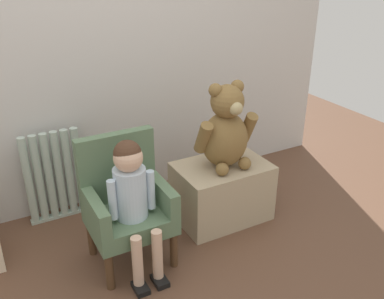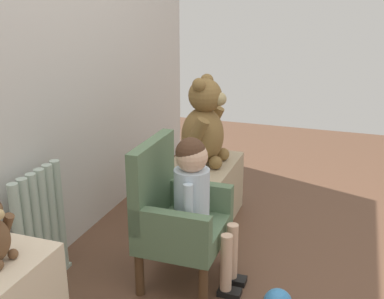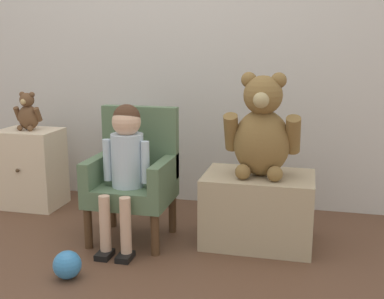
# 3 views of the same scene
# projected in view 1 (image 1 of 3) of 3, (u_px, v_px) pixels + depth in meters

# --- Properties ---
(back_wall) EXTENTS (3.80, 0.05, 2.40)m
(back_wall) POSITION_uv_depth(u_px,v_px,m) (76.00, 24.00, 2.53)
(back_wall) COLOR beige
(back_wall) RESTS_ON ground_plane
(radiator) EXTENTS (0.37, 0.05, 0.60)m
(radiator) POSITION_uv_depth(u_px,v_px,m) (54.00, 177.00, 2.70)
(radiator) COLOR #A7BAAC
(radiator) RESTS_ON ground_plane
(child_armchair) EXTENTS (0.43, 0.38, 0.72)m
(child_armchair) POSITION_uv_depth(u_px,v_px,m) (126.00, 202.00, 2.32)
(child_armchair) COLOR #556F50
(child_armchair) RESTS_ON ground_plane
(child_figure) EXTENTS (0.25, 0.35, 0.75)m
(child_figure) POSITION_uv_depth(u_px,v_px,m) (132.00, 189.00, 2.17)
(child_figure) COLOR silver
(child_figure) RESTS_ON ground_plane
(low_bench) EXTENTS (0.57, 0.40, 0.38)m
(low_bench) POSITION_uv_depth(u_px,v_px,m) (222.00, 191.00, 2.75)
(low_bench) COLOR tan
(low_bench) RESTS_ON ground_plane
(large_teddy_bear) EXTENTS (0.39, 0.27, 0.54)m
(large_teddy_bear) POSITION_uv_depth(u_px,v_px,m) (226.00, 131.00, 2.56)
(large_teddy_bear) COLOR brown
(large_teddy_bear) RESTS_ON low_bench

